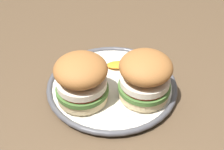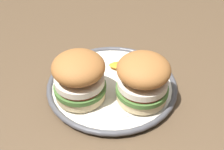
% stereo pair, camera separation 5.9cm
% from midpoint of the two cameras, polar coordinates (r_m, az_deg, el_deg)
% --- Properties ---
extents(dining_table, '(1.35, 1.08, 0.74)m').
position_cam_midpoint_polar(dining_table, '(0.74, -1.60, -7.63)').
color(dining_table, brown).
rests_on(dining_table, ground).
extents(dinner_plate, '(0.28, 0.28, 0.02)m').
position_cam_midpoint_polar(dinner_plate, '(0.68, 2.51, -2.08)').
color(dinner_plate, silver).
rests_on(dinner_plate, dining_table).
extents(sandwich_half_left, '(0.12, 0.12, 0.10)m').
position_cam_midpoint_polar(sandwich_half_left, '(0.61, 8.52, -0.77)').
color(sandwich_half_left, beige).
rests_on(sandwich_half_left, dinner_plate).
extents(sandwich_half_right, '(0.13, 0.13, 0.10)m').
position_cam_midpoint_polar(sandwich_half_right, '(0.61, -3.33, -0.37)').
color(sandwich_half_right, beige).
rests_on(sandwich_half_right, dinner_plate).
extents(orange_peel_curled, '(0.07, 0.07, 0.01)m').
position_cam_midpoint_polar(orange_peel_curled, '(0.70, 7.96, 0.44)').
color(orange_peel_curled, orange).
rests_on(orange_peel_curled, dinner_plate).
extents(orange_peel_strip_long, '(0.07, 0.06, 0.01)m').
position_cam_midpoint_polar(orange_peel_strip_long, '(0.72, -1.50, 2.15)').
color(orange_peel_strip_long, orange).
rests_on(orange_peel_strip_long, dinner_plate).
extents(orange_peel_strip_short, '(0.06, 0.04, 0.01)m').
position_cam_midpoint_polar(orange_peel_strip_short, '(0.71, 4.28, 1.70)').
color(orange_peel_strip_short, orange).
rests_on(orange_peel_strip_short, dinner_plate).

